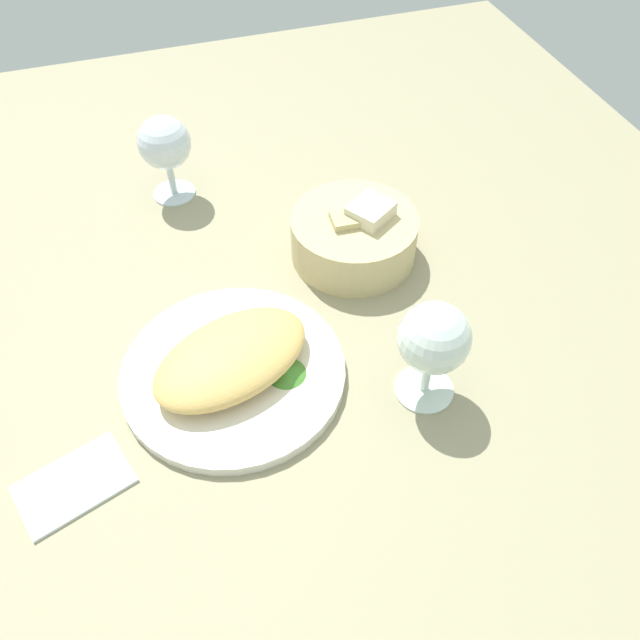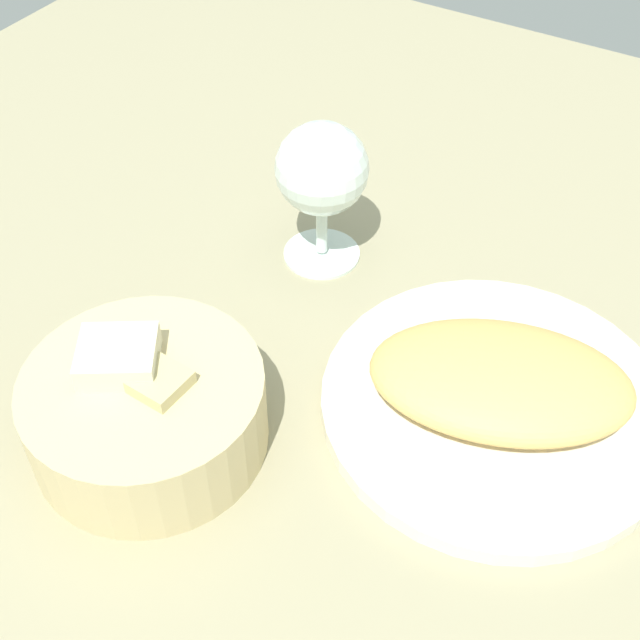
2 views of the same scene
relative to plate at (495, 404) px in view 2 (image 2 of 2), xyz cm
name	(u,v)px [view 2 (image 2 of 2)]	position (x,y,z in cm)	size (l,w,h in cm)	color
ground_plane	(350,501)	(5.59, 11.74, -1.70)	(140.00, 140.00, 2.00)	gray
plate	(495,404)	(0.00, 0.00, 0.00)	(25.62, 25.62, 1.40)	white
omelette	(501,380)	(0.00, 0.00, 2.69)	(18.84, 11.53, 3.98)	#DFB361
lettuce_garnish	(439,340)	(5.91, -2.58, 1.32)	(4.52, 4.52, 1.24)	#46892F
bread_basket	(145,408)	(20.12, 14.96, 2.65)	(16.67, 16.67, 8.21)	#CCB984
wine_glass_near	(322,174)	(19.96, -8.60, 7.92)	(7.74, 7.74, 13.03)	silver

